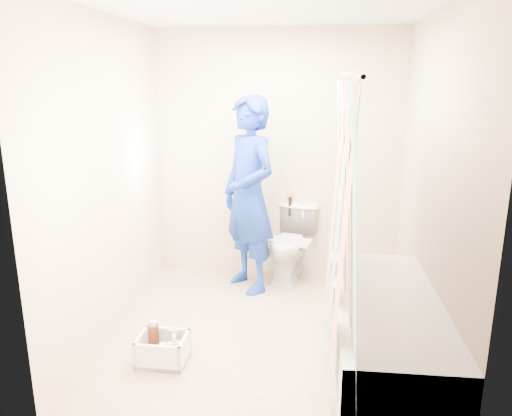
# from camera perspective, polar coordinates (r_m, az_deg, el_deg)

# --- Properties ---
(floor) EXTENTS (2.60, 2.60, 0.00)m
(floor) POSITION_cam_1_polar(r_m,az_deg,el_deg) (4.09, 1.24, -13.60)
(floor) COLOR tan
(floor) RESTS_ON ground
(ceiling) EXTENTS (2.40, 2.60, 0.02)m
(ceiling) POSITION_cam_1_polar(r_m,az_deg,el_deg) (3.62, 1.46, 21.97)
(ceiling) COLOR silver
(ceiling) RESTS_ON wall_back
(wall_back) EXTENTS (2.40, 0.02, 2.40)m
(wall_back) POSITION_cam_1_polar(r_m,az_deg,el_deg) (4.95, 2.65, 6.15)
(wall_back) COLOR beige
(wall_back) RESTS_ON ground
(wall_front) EXTENTS (2.40, 0.02, 2.40)m
(wall_front) POSITION_cam_1_polar(r_m,az_deg,el_deg) (2.43, -1.31, -3.24)
(wall_front) COLOR beige
(wall_front) RESTS_ON ground
(wall_left) EXTENTS (0.02, 2.60, 2.40)m
(wall_left) POSITION_cam_1_polar(r_m,az_deg,el_deg) (3.96, -16.26, 3.33)
(wall_left) COLOR beige
(wall_left) RESTS_ON ground
(wall_right) EXTENTS (0.02, 2.60, 2.40)m
(wall_right) POSITION_cam_1_polar(r_m,az_deg,el_deg) (3.77, 19.85, 2.48)
(wall_right) COLOR beige
(wall_right) RESTS_ON ground
(bathtub) EXTENTS (0.70, 1.75, 0.50)m
(bathtub) POSITION_cam_1_polar(r_m,az_deg,el_deg) (3.62, 14.53, -13.36)
(bathtub) COLOR silver
(bathtub) RESTS_ON ground
(curtain_rod) EXTENTS (0.02, 1.90, 0.02)m
(curtain_rod) POSITION_cam_1_polar(r_m,az_deg,el_deg) (3.17, 10.47, 14.59)
(curtain_rod) COLOR silver
(curtain_rod) RESTS_ON wall_back
(shower_curtain) EXTENTS (0.06, 1.75, 1.80)m
(shower_curtain) POSITION_cam_1_polar(r_m,az_deg,el_deg) (3.30, 9.71, -1.75)
(shower_curtain) COLOR white
(shower_curtain) RESTS_ON curtain_rod
(toilet) EXTENTS (0.57, 0.78, 0.72)m
(toilet) POSITION_cam_1_polar(r_m,az_deg,el_deg) (4.91, 4.04, -4.09)
(toilet) COLOR silver
(toilet) RESTS_ON ground
(tank_lid) EXTENTS (0.47, 0.30, 0.03)m
(tank_lid) POSITION_cam_1_polar(r_m,az_deg,el_deg) (4.78, 3.64, -3.81)
(tank_lid) COLOR silver
(tank_lid) RESTS_ON toilet
(tank_internals) EXTENTS (0.17, 0.08, 0.23)m
(tank_internals) POSITION_cam_1_polar(r_m,az_deg,el_deg) (4.99, 4.31, 0.41)
(tank_internals) COLOR black
(tank_internals) RESTS_ON toilet
(plumber) EXTENTS (0.75, 0.78, 1.80)m
(plumber) POSITION_cam_1_polar(r_m,az_deg,el_deg) (4.54, -0.81, 1.45)
(plumber) COLOR navy
(plumber) RESTS_ON ground
(cleaning_caddy) EXTENTS (0.34, 0.28, 0.26)m
(cleaning_caddy) POSITION_cam_1_polar(r_m,az_deg,el_deg) (3.68, -10.45, -15.71)
(cleaning_caddy) COLOR white
(cleaning_caddy) RESTS_ON ground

